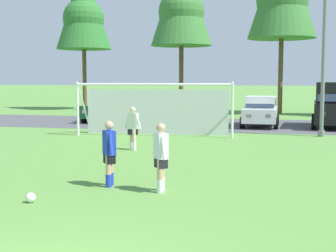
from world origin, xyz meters
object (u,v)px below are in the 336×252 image
Objects in this scene: player_midfield_center at (133,128)px; parked_car_slot_center_left at (198,110)px; soccer_goal at (156,108)px; street_lamp at (328,45)px; parked_car_slot_left at (149,110)px; parked_car_slot_far_left at (107,108)px; parked_car_slot_center_right at (333,103)px; soccer_ball at (31,198)px; player_striker_near at (109,154)px; parked_car_slot_center at (261,111)px; player_winger_left at (161,158)px.

parked_car_slot_center_left is (0.66, 10.85, 0.05)m from player_midfield_center.
soccer_goal is 8.51m from street_lamp.
soccer_goal is at bearing -70.77° from parked_car_slot_left.
parked_car_slot_center_right reaches higher than parked_car_slot_far_left.
player_striker_near is (1.11, 1.90, 0.71)m from soccer_ball.
parked_car_slot_center is (4.76, 5.33, -0.42)m from soccer_goal.
parked_car_slot_left is at bearing 109.23° from soccer_goal.
player_midfield_center is at bearing -141.22° from street_lamp.
soccer_goal reaches higher than parked_car_slot_center_right.
parked_car_slot_center_right is (7.04, 16.62, 0.52)m from player_striker_near.
street_lamp is at bearing 7.91° from soccer_goal.
player_midfield_center is (-0.16, 7.91, 0.71)m from soccer_ball.
player_winger_left is 0.38× the size of parked_car_slot_left.
street_lamp is at bearing -53.47° from parked_car_slot_center.
parked_car_slot_left is at bearing 106.49° from player_winger_left.
parked_car_slot_far_left is at bearing 127.69° from soccer_goal.
parked_car_slot_left is (-4.84, 16.36, 0.05)m from player_winger_left.
soccer_ball is 0.05× the size of parked_car_slot_far_left.
player_winger_left is (2.51, 1.62, 0.71)m from soccer_ball.
player_striker_near and player_midfield_center have the same top height.
player_midfield_center is at bearing -128.10° from parked_car_slot_center_right.
soccer_ball is 0.03× the size of soccer_goal.
soccer_goal is at bearing 92.43° from soccer_ball.
player_midfield_center is 0.38× the size of parked_car_slot_left.
parked_car_slot_center_right reaches higher than player_striker_near.
player_striker_near and player_winger_left have the same top height.
parked_car_slot_left is at bearing -21.84° from parked_car_slot_far_left.
soccer_goal is at bearing 105.22° from player_winger_left.
parked_car_slot_center_left is (2.83, 0.79, 0.00)m from parked_car_slot_left.
parked_car_slot_center is at bearing 48.20° from soccer_goal.
player_winger_left is at bearing -108.47° from parked_car_slot_center_right.
parked_car_slot_left is at bearing 157.43° from street_lamp.
soccer_ball is 0.13× the size of player_midfield_center.
soccer_ball is 0.03× the size of street_lamp.
player_midfield_center is at bearing -77.85° from parked_car_slot_left.
parked_car_slot_far_left reaches higher than player_striker_near.
player_winger_left is 0.33× the size of parked_car_slot_center_right.
parked_car_slot_center_left is at bearing 79.99° from soccer_goal.
street_lamp is (6.24, 12.05, 3.43)m from player_striker_near.
parked_car_slot_center_right is at bearing -1.83° from parked_car_slot_center_left.
soccer_goal is 7.16m from parked_car_slot_center.
player_midfield_center is 10.30m from parked_car_slot_left.
parked_car_slot_far_left is 0.88× the size of parked_car_slot_center_right.
parked_car_slot_center_right reaches higher than player_midfield_center.
soccer_ball is at bearing -103.06° from parked_car_slot_center.
soccer_goal is 1.79× the size of parked_car_slot_center.
parked_car_slot_far_left is 1.01× the size of parked_car_slot_center_left.
soccer_ball is 0.13× the size of player_striker_near.
parked_car_slot_far_left is (-5.31, 11.33, 0.05)m from player_midfield_center.
parked_car_slot_center_right is (8.32, 10.61, 0.52)m from player_midfield_center.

